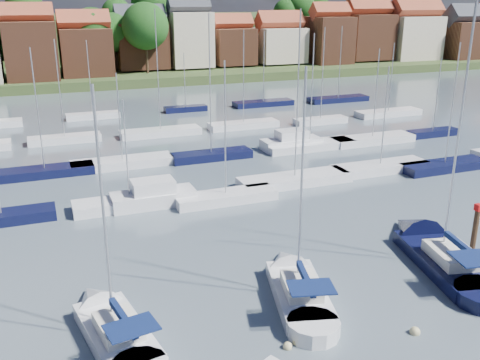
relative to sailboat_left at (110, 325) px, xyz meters
name	(u,v)px	position (x,y,z in m)	size (l,w,h in m)	color
ground	(161,143)	(11.33, 36.98, -0.36)	(260.00, 260.00, 0.00)	#44535C
sailboat_left	(110,325)	(0.00, 0.00, 0.00)	(4.38, 10.61, 14.07)	white
sailboat_centre	(295,285)	(10.87, 0.27, 0.00)	(5.38, 10.92, 14.39)	white
sailboat_navy	(432,250)	(21.69, 1.11, -0.01)	(6.34, 13.83, 18.44)	black
timber_piling	(473,246)	(23.80, -0.21, 0.51)	(0.40, 0.40, 6.11)	#4C331E
buoy_c	(287,348)	(8.01, -4.64, -0.36)	(0.47, 0.47, 0.47)	beige
buoy_d	(415,333)	(14.72, -5.90, -0.36)	(0.55, 0.55, 0.55)	beige
buoy_e	(289,264)	(11.96, 3.33, -0.36)	(0.44, 0.44, 0.44)	#D85914
buoy_f	(473,296)	(20.29, -4.13, -0.36)	(0.47, 0.47, 0.47)	beige
buoy_g	(297,343)	(8.65, -4.46, -0.36)	(0.52, 0.52, 0.52)	beige
marina_field	(188,148)	(13.24, 32.13, 0.07)	(79.62, 41.41, 15.93)	white
far_shore_town	(91,45)	(13.56, 129.65, 4.25)	(212.46, 90.00, 22.27)	#3F4D26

